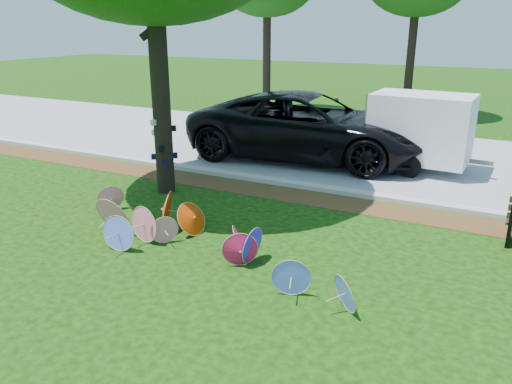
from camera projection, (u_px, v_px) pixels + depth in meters
ground at (178, 271)px, 8.55m from camera, size 90.00×90.00×0.00m
mulch_strip at (283, 194)px, 12.35m from camera, size 90.00×1.00×0.01m
curb at (294, 184)px, 12.93m from camera, size 90.00×0.30×0.12m
street at (342, 151)px, 16.45m from camera, size 90.00×8.00×0.01m
parasol_pile at (181, 229)px, 9.40m from camera, size 6.54×2.24×0.82m
black_van at (308, 126)px, 15.29m from camera, size 7.48×3.92×2.01m
cargo_trailer at (421, 128)px, 13.98m from camera, size 2.76×1.84×2.47m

